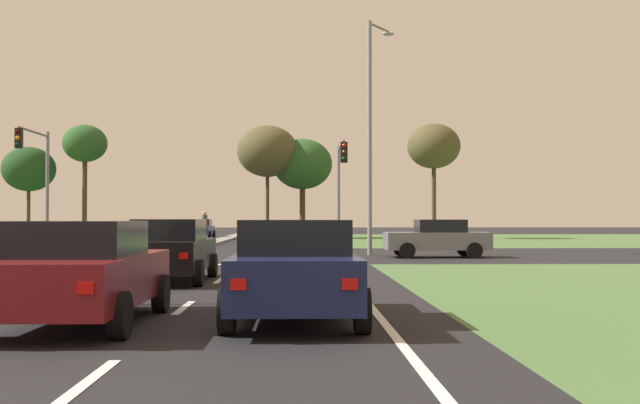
% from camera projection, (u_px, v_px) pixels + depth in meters
% --- Properties ---
extents(ground_plane, '(200.00, 200.00, 0.00)m').
position_uv_depth(ground_plane, '(172.00, 255.00, 32.86)').
color(ground_plane, black).
extents(grass_verge_far_right, '(35.00, 35.00, 0.01)m').
position_uv_depth(grass_verge_far_right, '(559.00, 239.00, 58.03)').
color(grass_verge_far_right, '#476B38').
rests_on(grass_verge_far_right, ground).
extents(median_island_far, '(1.20, 36.00, 0.14)m').
position_uv_depth(median_island_far, '(227.00, 238.00, 57.84)').
color(median_island_far, gray).
rests_on(median_island_far, ground).
extents(lane_dash_near, '(0.14, 2.00, 0.01)m').
position_uv_depth(lane_dash_near, '(90.00, 379.00, 7.44)').
color(lane_dash_near, silver).
rests_on(lane_dash_near, ground).
extents(lane_dash_second, '(0.14, 2.00, 0.01)m').
position_uv_depth(lane_dash_second, '(184.00, 308.00, 13.43)').
color(lane_dash_second, silver).
rests_on(lane_dash_second, ground).
extents(lane_dash_third, '(0.14, 2.00, 0.01)m').
position_uv_depth(lane_dash_third, '(220.00, 280.00, 19.43)').
color(lane_dash_third, silver).
rests_on(lane_dash_third, ground).
extents(lane_dash_fourth, '(0.14, 2.00, 0.01)m').
position_uv_depth(lane_dash_fourth, '(238.00, 266.00, 25.43)').
color(lane_dash_fourth, silver).
rests_on(lane_dash_fourth, ground).
extents(lane_dash_fifth, '(0.14, 2.00, 0.01)m').
position_uv_depth(lane_dash_fifth, '(250.00, 257.00, 31.42)').
color(lane_dash_fifth, silver).
rests_on(lane_dash_fifth, ground).
extents(edge_line_right, '(0.14, 24.00, 0.01)m').
position_uv_depth(edge_line_right, '(364.00, 298.00, 15.05)').
color(edge_line_right, silver).
rests_on(edge_line_right, ground).
extents(stop_bar_near, '(6.40, 0.50, 0.01)m').
position_uv_depth(stop_bar_near, '(248.00, 265.00, 25.96)').
color(stop_bar_near, silver).
rests_on(stop_bar_near, ground).
extents(crosswalk_bar_second, '(0.70, 2.80, 0.01)m').
position_uv_depth(crosswalk_bar_second, '(3.00, 262.00, 27.52)').
color(crosswalk_bar_second, silver).
rests_on(crosswalk_bar_second, ground).
extents(crosswalk_bar_third, '(0.70, 2.80, 0.01)m').
position_uv_depth(crosswalk_bar_third, '(35.00, 262.00, 27.55)').
color(crosswalk_bar_third, silver).
rests_on(crosswalk_bar_third, ground).
extents(crosswalk_bar_fourth, '(0.70, 2.80, 0.01)m').
position_uv_depth(crosswalk_bar_fourth, '(67.00, 262.00, 27.58)').
color(crosswalk_bar_fourth, silver).
rests_on(crosswalk_bar_fourth, ground).
extents(crosswalk_bar_fifth, '(0.70, 2.80, 0.01)m').
position_uv_depth(crosswalk_bar_fifth, '(99.00, 262.00, 27.61)').
color(crosswalk_bar_fifth, silver).
rests_on(crosswalk_bar_fifth, ground).
extents(crosswalk_bar_sixth, '(0.70, 2.80, 0.01)m').
position_uv_depth(crosswalk_bar_sixth, '(130.00, 262.00, 27.64)').
color(crosswalk_bar_sixth, silver).
rests_on(crosswalk_bar_sixth, ground).
extents(crosswalk_bar_seventh, '(0.70, 2.80, 0.01)m').
position_uv_depth(crosswalk_bar_seventh, '(162.00, 262.00, 27.67)').
color(crosswalk_bar_seventh, silver).
rests_on(crosswalk_bar_seventh, ground).
extents(crosswalk_bar_eighth, '(0.70, 2.80, 0.01)m').
position_uv_depth(crosswalk_bar_eighth, '(193.00, 262.00, 27.70)').
color(crosswalk_bar_eighth, silver).
rests_on(crosswalk_bar_eighth, ground).
extents(car_black_near, '(1.99, 4.55, 1.57)m').
position_uv_depth(car_black_near, '(171.00, 250.00, 19.00)').
color(car_black_near, black).
rests_on(car_black_near, ground).
extents(car_white_third, '(2.06, 4.63, 1.51)m').
position_uv_depth(car_white_third, '(181.00, 231.00, 49.31)').
color(car_white_third, silver).
rests_on(car_white_third, ground).
extents(car_blue_fourth, '(2.01, 4.45, 1.52)m').
position_uv_depth(car_blue_fourth, '(200.00, 229.00, 59.57)').
color(car_blue_fourth, navy).
rests_on(car_blue_fourth, ground).
extents(car_grey_fifth, '(4.23, 2.08, 1.55)m').
position_uv_depth(car_grey_fifth, '(437.00, 238.00, 30.86)').
color(car_grey_fifth, slate).
rests_on(car_grey_fifth, ground).
extents(car_red_sixth, '(2.10, 4.33, 1.49)m').
position_uv_depth(car_red_sixth, '(161.00, 233.00, 42.87)').
color(car_red_sixth, '#A31919').
rests_on(car_red_sixth, ground).
extents(car_navy_seventh, '(2.08, 4.52, 1.57)m').
position_uv_depth(car_navy_seventh, '(295.00, 269.00, 11.77)').
color(car_navy_seventh, '#161E47').
rests_on(car_navy_seventh, ground).
extents(car_maroon_eighth, '(2.04, 4.59, 1.56)m').
position_uv_depth(car_maroon_eighth, '(82.00, 272.00, 11.31)').
color(car_maroon_eighth, maroon).
rests_on(car_maroon_eighth, ground).
extents(traffic_signal_far_left, '(0.32, 4.38, 6.13)m').
position_uv_depth(traffic_signal_far_left, '(37.00, 167.00, 37.85)').
color(traffic_signal_far_left, gray).
rests_on(traffic_signal_far_left, ground).
extents(traffic_signal_far_right, '(0.32, 5.40, 5.41)m').
position_uv_depth(traffic_signal_far_right, '(340.00, 175.00, 37.73)').
color(traffic_signal_far_right, gray).
rests_on(traffic_signal_far_right, ground).
extents(street_lamp_second, '(1.38, 1.68, 10.23)m').
position_uv_depth(street_lamp_second, '(371.00, 126.00, 32.99)').
color(street_lamp_second, gray).
rests_on(street_lamp_second, ground).
extents(pedestrian_at_median, '(0.34, 0.34, 1.91)m').
position_uv_depth(pedestrian_at_median, '(205.00, 223.00, 46.45)').
color(pedestrian_at_median, maroon).
rests_on(pedestrian_at_median, median_island_far).
extents(treeline_second, '(4.32, 4.32, 7.50)m').
position_uv_depth(treeline_second, '(29.00, 169.00, 62.14)').
color(treeline_second, '#423323').
rests_on(treeline_second, ground).
extents(treeline_third, '(3.60, 3.60, 9.28)m').
position_uv_depth(treeline_third, '(85.00, 145.00, 61.86)').
color(treeline_third, '#423323').
rests_on(treeline_third, ground).
extents(treeline_fourth, '(4.86, 4.86, 9.05)m').
position_uv_depth(treeline_fourth, '(268.00, 151.00, 60.51)').
color(treeline_fourth, '#423323').
rests_on(treeline_fourth, ground).
extents(treeline_fifth, '(4.84, 4.84, 8.09)m').
position_uv_depth(treeline_fifth, '(302.00, 164.00, 61.48)').
color(treeline_fifth, '#423323').
rests_on(treeline_fifth, ground).
extents(treeline_sixth, '(4.19, 4.19, 9.10)m').
position_uv_depth(treeline_sixth, '(434.00, 147.00, 59.68)').
color(treeline_sixth, '#423323').
rests_on(treeline_sixth, ground).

